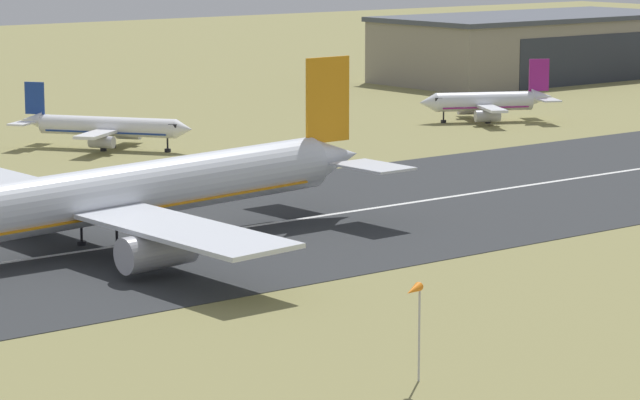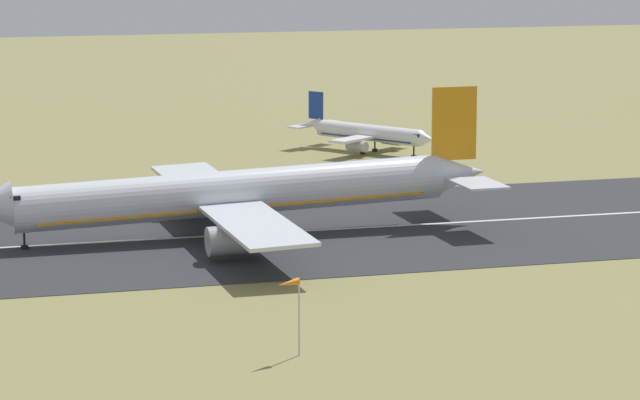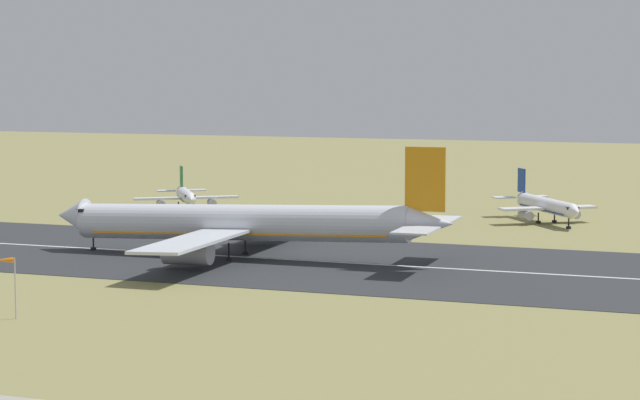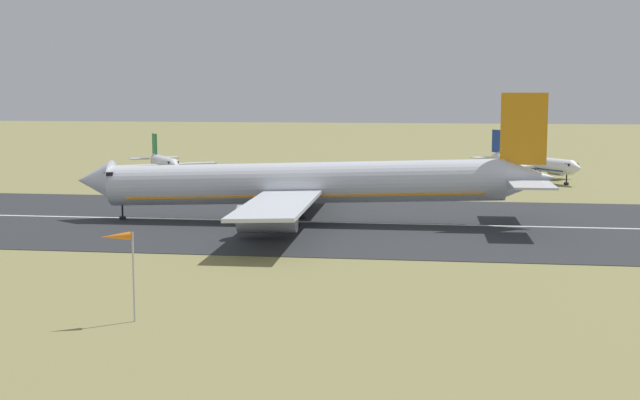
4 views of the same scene
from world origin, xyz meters
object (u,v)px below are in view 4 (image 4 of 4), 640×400
(windsock_pole, at_px, (118,242))
(airplane_parked_east, at_px, (164,163))
(airplane_landing, at_px, (306,184))
(airplane_parked_west, at_px, (533,164))

(windsock_pole, bearing_deg, airplane_parked_east, 106.16)
(airplane_parked_east, height_order, windsock_pole, airplane_parked_east)
(airplane_parked_east, xyz_separation_m, windsock_pole, (29.79, -102.83, 3.45))
(windsock_pole, bearing_deg, airplane_landing, 82.85)
(windsock_pole, bearing_deg, airplane_parked_west, 69.54)
(airplane_landing, height_order, airplane_parked_west, airplane_landing)
(airplane_parked_west, bearing_deg, airplane_landing, -120.47)
(airplane_landing, distance_m, airplane_parked_east, 65.20)
(airplane_landing, xyz_separation_m, airplane_parked_east, (-35.86, 54.39, -2.44))
(airplane_parked_west, bearing_deg, windsock_pole, -110.46)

